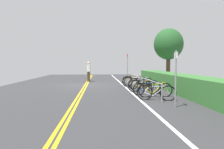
{
  "coord_description": "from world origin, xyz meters",
  "views": [
    {
      "loc": [
        16.13,
        0.95,
        1.63
      ],
      "look_at": [
        4.19,
        1.7,
        1.01
      ],
      "focal_mm": 34.3,
      "sensor_mm": 36.0,
      "label": 1
    }
  ],
  "objects_px": {
    "bicycle_3": "(141,83)",
    "tree_near_left": "(168,45)",
    "bike_rack": "(142,80)",
    "pedestrian": "(89,70)",
    "bicycle_8": "(156,93)",
    "sign_post_far": "(176,73)",
    "bicycle_4": "(143,85)",
    "bicycle_1": "(134,81)",
    "bicycle_5": "(144,86)",
    "bicycle_2": "(135,82)",
    "bicycle_6": "(147,88)",
    "sign_post_near": "(127,65)",
    "bicycle_0": "(133,80)",
    "bicycle_7": "(155,90)"
  },
  "relations": [
    {
      "from": "bicycle_3",
      "to": "sign_post_near",
      "type": "distance_m",
      "value": 4.09
    },
    {
      "from": "bicycle_6",
      "to": "sign_post_near",
      "type": "relative_size",
      "value": 0.67
    },
    {
      "from": "bicycle_8",
      "to": "sign_post_far",
      "type": "relative_size",
      "value": 0.79
    },
    {
      "from": "bicycle_8",
      "to": "tree_near_left",
      "type": "relative_size",
      "value": 0.36
    },
    {
      "from": "bicycle_7",
      "to": "bike_rack",
      "type": "bearing_deg",
      "value": -178.01
    },
    {
      "from": "bicycle_0",
      "to": "bicycle_3",
      "type": "relative_size",
      "value": 0.98
    },
    {
      "from": "bike_rack",
      "to": "pedestrian",
      "type": "relative_size",
      "value": 4.55
    },
    {
      "from": "bicycle_4",
      "to": "bicycle_5",
      "type": "xyz_separation_m",
      "value": [
        0.87,
        -0.13,
        0.04
      ]
    },
    {
      "from": "bicycle_2",
      "to": "bicycle_7",
      "type": "height_order",
      "value": "bicycle_2"
    },
    {
      "from": "bicycle_1",
      "to": "bicycle_4",
      "type": "bearing_deg",
      "value": 1.66
    },
    {
      "from": "sign_post_far",
      "to": "pedestrian",
      "type": "bearing_deg",
      "value": -161.86
    },
    {
      "from": "bike_rack",
      "to": "sign_post_far",
      "type": "distance_m",
      "value": 5.11
    },
    {
      "from": "bike_rack",
      "to": "bicycle_4",
      "type": "bearing_deg",
      "value": 17.9
    },
    {
      "from": "bicycle_3",
      "to": "bicycle_7",
      "type": "relative_size",
      "value": 1.01
    },
    {
      "from": "bicycle_0",
      "to": "pedestrian",
      "type": "bearing_deg",
      "value": -127.52
    },
    {
      "from": "bicycle_0",
      "to": "bicycle_7",
      "type": "xyz_separation_m",
      "value": [
        6.27,
        0.05,
        0.02
      ]
    },
    {
      "from": "bicycle_8",
      "to": "pedestrian",
      "type": "relative_size",
      "value": 0.94
    },
    {
      "from": "bicycle_0",
      "to": "bicycle_5",
      "type": "xyz_separation_m",
      "value": [
        4.53,
        -0.15,
        0.02
      ]
    },
    {
      "from": "bicycle_1",
      "to": "bicycle_8",
      "type": "xyz_separation_m",
      "value": [
        6.24,
        -0.05,
        0.02
      ]
    },
    {
      "from": "bicycle_4",
      "to": "bicycle_5",
      "type": "distance_m",
      "value": 0.88
    },
    {
      "from": "bicycle_3",
      "to": "tree_near_left",
      "type": "xyz_separation_m",
      "value": [
        -4.61,
        3.34,
        2.92
      ]
    },
    {
      "from": "bicycle_1",
      "to": "bicycle_6",
      "type": "height_order",
      "value": "bicycle_6"
    },
    {
      "from": "tree_near_left",
      "to": "bicycle_5",
      "type": "bearing_deg",
      "value": -28.78
    },
    {
      "from": "bike_rack",
      "to": "bicycle_3",
      "type": "bearing_deg",
      "value": 175.06
    },
    {
      "from": "sign_post_far",
      "to": "tree_near_left",
      "type": "xyz_separation_m",
      "value": [
        -10.56,
        3.21,
        1.99
      ]
    },
    {
      "from": "bicycle_8",
      "to": "bicycle_6",
      "type": "bearing_deg",
      "value": 179.99
    },
    {
      "from": "bike_rack",
      "to": "bicycle_3",
      "type": "distance_m",
      "value": 0.92
    },
    {
      "from": "bicycle_8",
      "to": "bicycle_0",
      "type": "bearing_deg",
      "value": 178.74
    },
    {
      "from": "bicycle_2",
      "to": "sign_post_far",
      "type": "xyz_separation_m",
      "value": [
        6.86,
        0.32,
        0.93
      ]
    },
    {
      "from": "bicycle_2",
      "to": "bicycle_3",
      "type": "height_order",
      "value": "bicycle_2"
    },
    {
      "from": "bicycle_0",
      "to": "pedestrian",
      "type": "xyz_separation_m",
      "value": [
        -2.75,
        -3.58,
        0.71
      ]
    },
    {
      "from": "bicycle_2",
      "to": "bike_rack",
      "type": "bearing_deg",
      "value": 3.9
    },
    {
      "from": "bicycle_1",
      "to": "bicycle_3",
      "type": "relative_size",
      "value": 0.9
    },
    {
      "from": "pedestrian",
      "to": "tree_near_left",
      "type": "relative_size",
      "value": 0.38
    },
    {
      "from": "bicycle_4",
      "to": "sign_post_near",
      "type": "distance_m",
      "value": 5.0
    },
    {
      "from": "bicycle_7",
      "to": "bicycle_8",
      "type": "height_order",
      "value": "bicycle_7"
    },
    {
      "from": "bicycle_5",
      "to": "tree_near_left",
      "type": "bearing_deg",
      "value": 151.22
    },
    {
      "from": "bicycle_1",
      "to": "bicycle_7",
      "type": "bearing_deg",
      "value": 1.66
    },
    {
      "from": "bike_rack",
      "to": "bicycle_1",
      "type": "relative_size",
      "value": 5.18
    },
    {
      "from": "pedestrian",
      "to": "sign_post_far",
      "type": "relative_size",
      "value": 0.84
    },
    {
      "from": "bike_rack",
      "to": "bicycle_5",
      "type": "relative_size",
      "value": 4.62
    },
    {
      "from": "bicycle_3",
      "to": "pedestrian",
      "type": "distance_m",
      "value": 6.59
    },
    {
      "from": "bike_rack",
      "to": "bicycle_8",
      "type": "xyz_separation_m",
      "value": [
        3.55,
        -0.12,
        -0.26
      ]
    },
    {
      "from": "bicycle_5",
      "to": "sign_post_near",
      "type": "height_order",
      "value": "sign_post_near"
    },
    {
      "from": "bicycle_5",
      "to": "tree_near_left",
      "type": "height_order",
      "value": "tree_near_left"
    },
    {
      "from": "bike_rack",
      "to": "bicycle_7",
      "type": "xyz_separation_m",
      "value": [
        2.67,
        0.09,
        -0.25
      ]
    },
    {
      "from": "bicycle_6",
      "to": "bicycle_8",
      "type": "distance_m",
      "value": 1.71
    },
    {
      "from": "bicycle_1",
      "to": "bicycle_5",
      "type": "relative_size",
      "value": 0.89
    },
    {
      "from": "bicycle_7",
      "to": "bicycle_8",
      "type": "relative_size",
      "value": 1.03
    },
    {
      "from": "bicycle_7",
      "to": "sign_post_near",
      "type": "bearing_deg",
      "value": -177.21
    }
  ]
}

